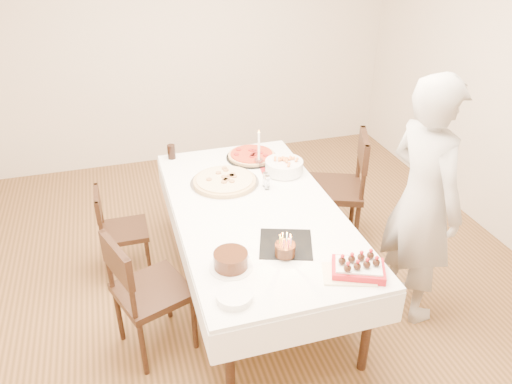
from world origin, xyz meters
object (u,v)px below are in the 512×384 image
object	(u,v)px
chair_right_savory	(333,189)
person	(422,202)
pizza_white	(225,181)
layer_cake	(231,260)
dining_table	(256,251)
chair_left_savory	(124,231)
strawberry_box	(358,268)
chair_left_dessert	(153,291)
taper_candle	(259,148)
cola_glass	(171,152)
pizza_pepperoni	(252,156)
birthday_cake	(285,245)
pasta_bowl	(284,166)

from	to	relation	value
chair_right_savory	person	xyz separation A→B (m)	(0.20, -0.94, 0.38)
pizza_white	layer_cake	bearing A→B (deg)	-101.50
dining_table	chair_left_savory	distance (m)	1.08
strawberry_box	chair_left_dessert	bearing A→B (deg)	155.80
person	taper_candle	xyz separation A→B (m)	(-0.82, 1.10, 0.02)
pizza_white	person	bearing A→B (deg)	-37.49
chair_left_savory	taper_candle	world-z (taller)	taper_candle
cola_glass	pizza_pepperoni	bearing A→B (deg)	-15.90
birthday_cake	taper_candle	bearing A→B (deg)	80.56
chair_right_savory	birthday_cake	xyz separation A→B (m)	(-0.82, -1.06, 0.31)
person	birthday_cake	bearing A→B (deg)	89.25
chair_left_dessert	birthday_cake	xyz separation A→B (m)	(0.81, -0.24, 0.37)
layer_cake	birthday_cake	world-z (taller)	birthday_cake
chair_left_dessert	pizza_white	xyz separation A→B (m)	(0.67, 0.76, 0.31)
pizza_pepperoni	cola_glass	distance (m)	0.68
person	pizza_pepperoni	bearing A→B (deg)	26.17
strawberry_box	cola_glass	bearing A→B (deg)	113.99
taper_candle	strawberry_box	bearing A→B (deg)	-84.18
pizza_white	pizza_pepperoni	bearing A→B (deg)	48.98
chair_left_savory	pizza_white	size ratio (longest dim) A/B	1.43
person	birthday_cake	size ratio (longest dim) A/B	12.97
chair_right_savory	strawberry_box	size ratio (longest dim) A/B	3.38
chair_right_savory	person	world-z (taller)	person
pasta_bowl	taper_candle	xyz separation A→B (m)	(-0.16, 0.17, 0.11)
person	pizza_pepperoni	distance (m)	1.52
chair_right_savory	cola_glass	size ratio (longest dim) A/B	8.31
pizza_white	birthday_cake	distance (m)	1.02
pizza_pepperoni	strawberry_box	world-z (taller)	strawberry_box
chair_right_savory	pizza_white	bearing A→B (deg)	-154.67
chair_left_savory	layer_cake	xyz separation A→B (m)	(0.60, -1.14, 0.42)
person	strawberry_box	bearing A→B (deg)	113.64
pizza_pepperoni	birthday_cake	bearing A→B (deg)	-97.72
chair_left_dessert	chair_left_savory	bearing A→B (deg)	-101.65
chair_left_dessert	pizza_pepperoni	size ratio (longest dim) A/B	2.14
dining_table	strawberry_box	world-z (taller)	strawberry_box
person	taper_candle	distance (m)	1.37
chair_left_savory	person	bearing A→B (deg)	153.25
chair_left_dessert	taper_candle	bearing A→B (deg)	-156.27
chair_right_savory	chair_left_savory	xyz separation A→B (m)	(-1.77, 0.07, -0.13)
chair_right_savory	pasta_bowl	world-z (taller)	chair_right_savory
pizza_white	taper_candle	distance (m)	0.43
taper_candle	strawberry_box	size ratio (longest dim) A/B	1.07
layer_cake	strawberry_box	world-z (taller)	layer_cake
chair_right_savory	pizza_pepperoni	distance (m)	0.76
dining_table	birthday_cake	xyz separation A→B (m)	(0.01, -0.58, 0.46)
pizza_white	cola_glass	distance (m)	0.65
pizza_pepperoni	pasta_bowl	world-z (taller)	pasta_bowl
chair_left_savory	cola_glass	size ratio (longest dim) A/B	6.18
pizza_pepperoni	chair_left_dessert	bearing A→B (deg)	-131.32
pasta_bowl	taper_candle	world-z (taller)	taper_candle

